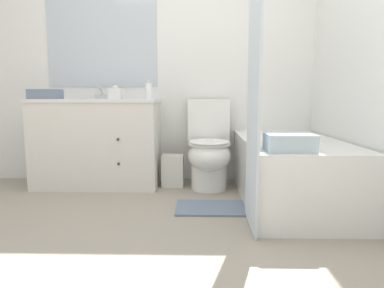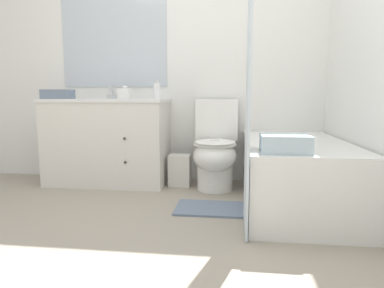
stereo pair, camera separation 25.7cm
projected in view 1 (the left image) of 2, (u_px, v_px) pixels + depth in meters
ground_plane at (160, 252)px, 1.89m from camera, size 14.00×14.00×0.00m
wall_back at (178, 56)px, 3.42m from camera, size 8.00×0.06×2.50m
wall_right at (356, 42)px, 2.53m from camera, size 0.05×2.70×2.50m
vanity_cabinet at (98, 142)px, 3.27m from camera, size 1.17×0.56×0.83m
sink_faucet at (102, 95)px, 3.40m from camera, size 0.14×0.12×0.12m
toilet at (209, 149)px, 3.17m from camera, size 0.41×0.65×0.83m
bathtub at (290, 171)px, 2.77m from camera, size 0.77×1.50×0.51m
shower_curtain at (254, 77)px, 2.13m from camera, size 0.01×0.46×1.94m
wastebasket at (173, 171)px, 3.28m from camera, size 0.20×0.17×0.30m
tissue_box at (115, 93)px, 3.25m from camera, size 0.12×0.11×0.13m
soap_dispenser at (149, 91)px, 3.23m from camera, size 0.06×0.06×0.18m
hand_towel_folded at (45, 94)px, 3.05m from camera, size 0.27×0.15×0.09m
bath_towel_folded at (290, 142)px, 2.17m from camera, size 0.30×0.23×0.11m
bath_mat at (215, 208)px, 2.62m from camera, size 0.59×0.36×0.02m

